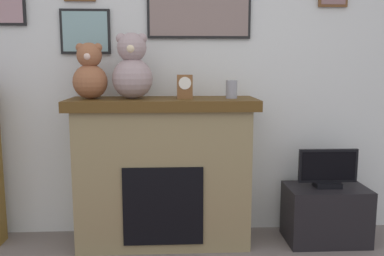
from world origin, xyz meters
name	(u,v)px	position (x,y,z in m)	size (l,w,h in m)	color
back_wall	(202,77)	(-0.01, 2.00, 1.31)	(5.20, 0.15, 2.60)	silver
fireplace	(163,171)	(-0.33, 1.70, 0.58)	(1.44, 0.54, 1.16)	#8A7952
tv_stand	(326,214)	(0.97, 1.64, 0.23)	(0.63, 0.40, 0.45)	black
television	(328,170)	(0.97, 1.64, 0.59)	(0.47, 0.14, 0.31)	black
candle_jar	(232,89)	(0.20, 1.68, 1.23)	(0.09, 0.09, 0.14)	gray
mantel_clock	(185,87)	(-0.16, 1.68, 1.25)	(0.12, 0.09, 0.18)	brown
teddy_bear_tan	(90,74)	(-0.87, 1.68, 1.35)	(0.26, 0.26, 0.42)	#955939
teddy_bear_brown	(132,69)	(-0.55, 1.68, 1.38)	(0.31, 0.31, 0.49)	gray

